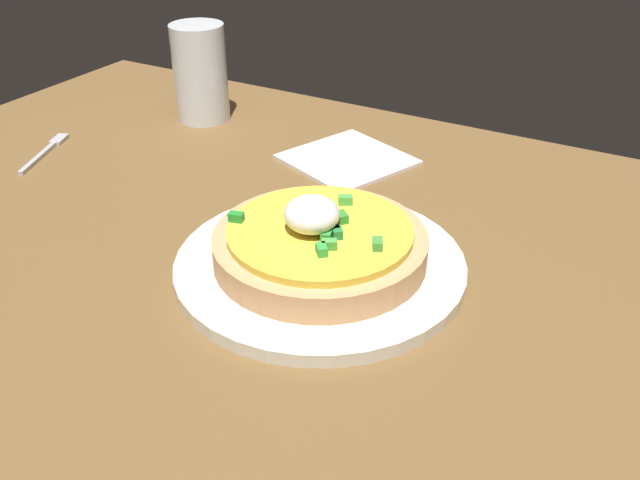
{
  "coord_description": "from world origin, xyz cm",
  "views": [
    {
      "loc": [
        29.38,
        -46.33,
        36.82
      ],
      "look_at": [
        4.56,
        -1.98,
        5.74
      ],
      "focal_mm": 38.46,
      "sensor_mm": 36.0,
      "label": 1
    }
  ],
  "objects_px": {
    "pizza": "(320,243)",
    "napkin": "(347,159)",
    "cup_near": "(201,76)",
    "fork": "(48,150)",
    "plate": "(320,265)"
  },
  "relations": [
    {
      "from": "cup_near",
      "to": "napkin",
      "type": "relative_size",
      "value": 0.99
    },
    {
      "from": "pizza",
      "to": "fork",
      "type": "relative_size",
      "value": 1.74
    },
    {
      "from": "fork",
      "to": "cup_near",
      "type": "bearing_deg",
      "value": -50.43
    },
    {
      "from": "cup_near",
      "to": "pizza",
      "type": "bearing_deg",
      "value": -37.86
    },
    {
      "from": "pizza",
      "to": "napkin",
      "type": "xyz_separation_m",
      "value": [
        -0.08,
        0.22,
        -0.03
      ]
    },
    {
      "from": "napkin",
      "to": "fork",
      "type": "bearing_deg",
      "value": -154.95
    },
    {
      "from": "pizza",
      "to": "cup_near",
      "type": "xyz_separation_m",
      "value": [
        -0.32,
        0.25,
        0.03
      ]
    },
    {
      "from": "pizza",
      "to": "fork",
      "type": "xyz_separation_m",
      "value": [
        -0.42,
        0.06,
        -0.03
      ]
    },
    {
      "from": "plate",
      "to": "pizza",
      "type": "bearing_deg",
      "value": -121.58
    },
    {
      "from": "plate",
      "to": "napkin",
      "type": "height_order",
      "value": "plate"
    },
    {
      "from": "pizza",
      "to": "fork",
      "type": "bearing_deg",
      "value": 171.2
    },
    {
      "from": "pizza",
      "to": "plate",
      "type": "bearing_deg",
      "value": 58.42
    },
    {
      "from": "fork",
      "to": "napkin",
      "type": "bearing_deg",
      "value": -87.02
    },
    {
      "from": "cup_near",
      "to": "fork",
      "type": "relative_size",
      "value": 1.16
    },
    {
      "from": "pizza",
      "to": "napkin",
      "type": "height_order",
      "value": "pizza"
    }
  ]
}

